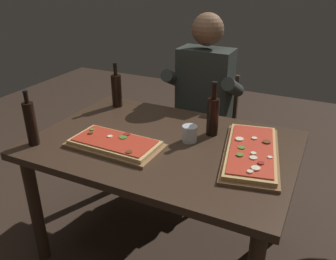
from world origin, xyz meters
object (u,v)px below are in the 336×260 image
at_px(wine_bottle_dark, 213,115).
at_px(vinegar_bottle_green, 31,123).
at_px(diner_chair, 206,124).
at_px(dining_table, 164,157).
at_px(oil_bottle_amber, 117,90).
at_px(pizza_rectangular_left, 251,152).
at_px(seated_diner, 202,98).
at_px(tumbler_near_camera, 190,135).
at_px(pizza_rectangular_front, 115,144).

xyz_separation_m(wine_bottle_dark, vinegar_bottle_green, (-0.82, -0.53, 0.01)).
bearing_deg(wine_bottle_dark, diner_chair, 111.70).
xyz_separation_m(dining_table, wine_bottle_dark, (0.20, 0.20, 0.21)).
xyz_separation_m(wine_bottle_dark, oil_bottle_amber, (-0.73, 0.14, -0.00)).
xyz_separation_m(pizza_rectangular_left, diner_chair, (-0.52, 0.80, -0.27)).
xyz_separation_m(vinegar_bottle_green, seated_diner, (0.56, 1.06, -0.12)).
bearing_deg(oil_bottle_amber, wine_bottle_dark, -10.67).
height_order(diner_chair, seated_diner, seated_diner).
bearing_deg(dining_table, tumbler_near_camera, 29.66).
height_order(pizza_rectangular_front, vinegar_bottle_green, vinegar_bottle_green).
height_order(pizza_rectangular_left, tumbler_near_camera, tumbler_near_camera).
bearing_deg(diner_chair, wine_bottle_dark, -68.30).
xyz_separation_m(pizza_rectangular_front, seated_diner, (0.15, 0.90, -0.02)).
xyz_separation_m(dining_table, diner_chair, (-0.06, 0.86, -0.16)).
distance_m(dining_table, tumbler_near_camera, 0.19).
bearing_deg(dining_table, wine_bottle_dark, 45.39).
height_order(dining_table, vinegar_bottle_green, vinegar_bottle_green).
bearing_deg(wine_bottle_dark, oil_bottle_amber, 169.33).
height_order(dining_table, tumbler_near_camera, tumbler_near_camera).
bearing_deg(vinegar_bottle_green, oil_bottle_amber, 82.16).
bearing_deg(diner_chair, vinegar_bottle_green, -115.36).
bearing_deg(seated_diner, pizza_rectangular_left, -52.54).
height_order(vinegar_bottle_green, seated_diner, seated_diner).
distance_m(pizza_rectangular_front, diner_chair, 1.07).
xyz_separation_m(pizza_rectangular_left, wine_bottle_dark, (-0.26, 0.15, 0.10)).
xyz_separation_m(pizza_rectangular_front, vinegar_bottle_green, (-0.41, -0.16, 0.10)).
bearing_deg(pizza_rectangular_front, seated_diner, 80.59).
relative_size(wine_bottle_dark, seated_diner, 0.23).
relative_size(dining_table, oil_bottle_amber, 4.68).
distance_m(tumbler_near_camera, seated_diner, 0.69).
relative_size(wine_bottle_dark, vinegar_bottle_green, 1.03).
bearing_deg(wine_bottle_dark, seated_diner, 116.01).
bearing_deg(oil_bottle_amber, vinegar_bottle_green, -97.84).
relative_size(pizza_rectangular_left, seated_diner, 0.50).
xyz_separation_m(diner_chair, seated_diner, (-0.00, -0.12, 0.26)).
bearing_deg(pizza_rectangular_left, dining_table, -172.94).
distance_m(dining_table, diner_chair, 0.87).
bearing_deg(seated_diner, pizza_rectangular_front, -99.41).
relative_size(pizza_rectangular_front, diner_chair, 0.58).
relative_size(vinegar_bottle_green, diner_chair, 0.35).
bearing_deg(seated_diner, tumbler_near_camera, -75.02).
bearing_deg(wine_bottle_dark, vinegar_bottle_green, -147.02).
relative_size(dining_table, tumbler_near_camera, 15.51).
height_order(oil_bottle_amber, vinegar_bottle_green, vinegar_bottle_green).
height_order(pizza_rectangular_front, tumbler_near_camera, tumbler_near_camera).
bearing_deg(tumbler_near_camera, vinegar_bottle_green, -151.81).
bearing_deg(pizza_rectangular_front, tumbler_near_camera, 35.74).
bearing_deg(oil_bottle_amber, pizza_rectangular_front, -57.93).
distance_m(wine_bottle_dark, vinegar_bottle_green, 0.98).
bearing_deg(pizza_rectangular_front, vinegar_bottle_green, -158.72).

